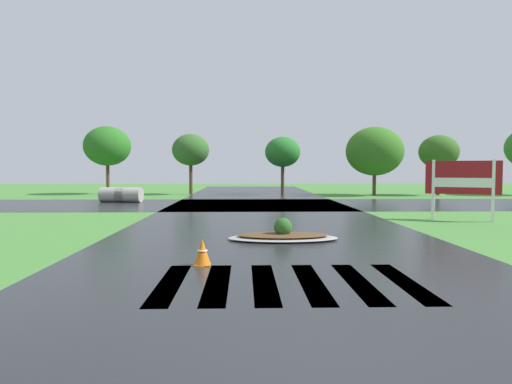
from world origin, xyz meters
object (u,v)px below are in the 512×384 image
(estate_billboard, at_px, (463,180))
(drainage_pipe_stack, at_px, (121,195))
(median_island, at_px, (283,235))
(traffic_cone, at_px, (202,252))

(estate_billboard, xyz_separation_m, drainage_pipe_stack, (-17.07, 10.74, -1.21))
(estate_billboard, relative_size, median_island, 0.79)
(median_island, height_order, drainage_pipe_stack, drainage_pipe_stack)
(median_island, bearing_deg, traffic_cone, -120.83)
(traffic_cone, bearing_deg, median_island, 59.17)
(median_island, xyz_separation_m, traffic_cone, (-2.13, -3.58, 0.16))
(median_island, bearing_deg, estate_billboard, 31.57)
(estate_billboard, height_order, drainage_pipe_stack, estate_billboard)
(median_island, relative_size, drainage_pipe_stack, 1.19)
(estate_billboard, xyz_separation_m, median_island, (-7.93, -4.87, -1.55))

